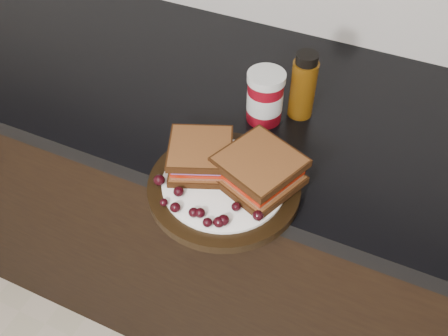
% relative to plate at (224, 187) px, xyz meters
% --- Properties ---
extents(base_cabinets, '(3.96, 0.58, 0.86)m').
position_rel_plate_xyz_m(base_cabinets, '(-0.29, 0.27, -0.48)').
color(base_cabinets, black).
rests_on(base_cabinets, ground_plane).
extents(countertop, '(3.98, 0.60, 0.04)m').
position_rel_plate_xyz_m(countertop, '(-0.29, 0.27, -0.03)').
color(countertop, black).
rests_on(countertop, base_cabinets).
extents(plate, '(0.28, 0.28, 0.02)m').
position_rel_plate_xyz_m(plate, '(0.00, 0.00, 0.00)').
color(plate, black).
rests_on(plate, countertop).
extents(sandwich_left, '(0.15, 0.15, 0.05)m').
position_rel_plate_xyz_m(sandwich_left, '(-0.06, 0.02, 0.04)').
color(sandwich_left, brown).
rests_on(sandwich_left, plate).
extents(sandwich_right, '(0.17, 0.17, 0.06)m').
position_rel_plate_xyz_m(sandwich_right, '(0.06, 0.03, 0.04)').
color(sandwich_right, brown).
rests_on(sandwich_right, plate).
extents(grape_0, '(0.02, 0.02, 0.02)m').
position_rel_plate_xyz_m(grape_0, '(-0.10, -0.05, 0.02)').
color(grape_0, black).
rests_on(grape_0, plate).
extents(grape_1, '(0.02, 0.02, 0.02)m').
position_rel_plate_xyz_m(grape_1, '(-0.06, -0.06, 0.02)').
color(grape_1, black).
rests_on(grape_1, plate).
extents(grape_2, '(0.01, 0.01, 0.01)m').
position_rel_plate_xyz_m(grape_2, '(-0.07, -0.09, 0.02)').
color(grape_2, black).
rests_on(grape_2, plate).
extents(grape_3, '(0.02, 0.02, 0.02)m').
position_rel_plate_xyz_m(grape_3, '(-0.05, -0.10, 0.02)').
color(grape_3, black).
rests_on(grape_3, plate).
extents(grape_4, '(0.02, 0.02, 0.02)m').
position_rel_plate_xyz_m(grape_4, '(-0.01, -0.09, 0.02)').
color(grape_4, black).
rests_on(grape_4, plate).
extents(grape_5, '(0.02, 0.02, 0.02)m').
position_rel_plate_xyz_m(grape_5, '(-0.00, -0.09, 0.02)').
color(grape_5, black).
rests_on(grape_5, plate).
extents(grape_6, '(0.02, 0.02, 0.02)m').
position_rel_plate_xyz_m(grape_6, '(0.02, -0.10, 0.02)').
color(grape_6, black).
rests_on(grape_6, plate).
extents(grape_7, '(0.02, 0.02, 0.02)m').
position_rel_plate_xyz_m(grape_7, '(0.03, -0.09, 0.02)').
color(grape_7, black).
rests_on(grape_7, plate).
extents(grape_8, '(0.02, 0.02, 0.02)m').
position_rel_plate_xyz_m(grape_8, '(0.04, -0.09, 0.02)').
color(grape_8, black).
rests_on(grape_8, plate).
extents(grape_9, '(0.02, 0.02, 0.02)m').
position_rel_plate_xyz_m(grape_9, '(0.05, -0.05, 0.02)').
color(grape_9, black).
rests_on(grape_9, plate).
extents(grape_10, '(0.02, 0.02, 0.02)m').
position_rel_plate_xyz_m(grape_10, '(0.09, -0.05, 0.02)').
color(grape_10, black).
rests_on(grape_10, plate).
extents(grape_11, '(0.02, 0.02, 0.02)m').
position_rel_plate_xyz_m(grape_11, '(0.08, -0.03, 0.02)').
color(grape_11, black).
rests_on(grape_11, plate).
extents(grape_12, '(0.02, 0.02, 0.02)m').
position_rel_plate_xyz_m(grape_12, '(0.09, -0.02, 0.02)').
color(grape_12, black).
rests_on(grape_12, plate).
extents(grape_13, '(0.02, 0.02, 0.01)m').
position_rel_plate_xyz_m(grape_13, '(0.10, 0.02, 0.02)').
color(grape_13, black).
rests_on(grape_13, plate).
extents(grape_14, '(0.02, 0.02, 0.02)m').
position_rel_plate_xyz_m(grape_14, '(0.08, 0.03, 0.02)').
color(grape_14, black).
rests_on(grape_14, plate).
extents(grape_15, '(0.02, 0.02, 0.02)m').
position_rel_plate_xyz_m(grape_15, '(0.04, 0.03, 0.02)').
color(grape_15, black).
rests_on(grape_15, plate).
extents(grape_16, '(0.02, 0.02, 0.01)m').
position_rel_plate_xyz_m(grape_16, '(-0.05, 0.04, 0.02)').
color(grape_16, black).
rests_on(grape_16, plate).
extents(grape_17, '(0.02, 0.02, 0.02)m').
position_rel_plate_xyz_m(grape_17, '(-0.07, 0.03, 0.02)').
color(grape_17, black).
rests_on(grape_17, plate).
extents(grape_18, '(0.02, 0.02, 0.02)m').
position_rel_plate_xyz_m(grape_18, '(-0.09, 0.01, 0.02)').
color(grape_18, black).
rests_on(grape_18, plate).
extents(grape_19, '(0.02, 0.02, 0.02)m').
position_rel_plate_xyz_m(grape_19, '(-0.08, 0.02, 0.02)').
color(grape_19, black).
rests_on(grape_19, plate).
extents(grape_20, '(0.02, 0.02, 0.02)m').
position_rel_plate_xyz_m(grape_20, '(-0.07, -0.03, 0.02)').
color(grape_20, black).
rests_on(grape_20, plate).
extents(grape_21, '(0.01, 0.01, 0.01)m').
position_rel_plate_xyz_m(grape_21, '(-0.05, 0.03, 0.02)').
color(grape_21, black).
rests_on(grape_21, plate).
extents(grape_22, '(0.02, 0.02, 0.01)m').
position_rel_plate_xyz_m(grape_22, '(-0.07, 0.02, 0.02)').
color(grape_22, black).
rests_on(grape_22, plate).
extents(grape_23, '(0.02, 0.02, 0.02)m').
position_rel_plate_xyz_m(grape_23, '(-0.10, 0.02, 0.02)').
color(grape_23, black).
rests_on(grape_23, plate).
extents(condiment_jar, '(0.09, 0.09, 0.11)m').
position_rel_plate_xyz_m(condiment_jar, '(-0.01, 0.22, 0.05)').
color(condiment_jar, maroon).
rests_on(condiment_jar, countertop).
extents(oil_bottle, '(0.06, 0.06, 0.15)m').
position_rel_plate_xyz_m(oil_bottle, '(0.06, 0.27, 0.07)').
color(oil_bottle, '#543008').
rests_on(oil_bottle, countertop).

